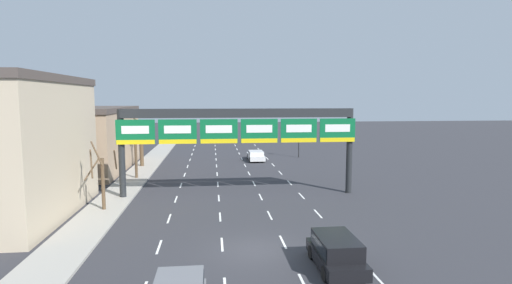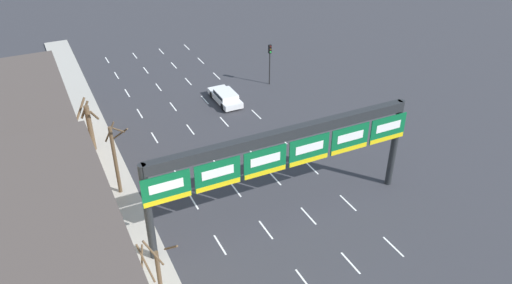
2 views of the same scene
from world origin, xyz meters
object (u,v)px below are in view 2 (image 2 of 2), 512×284
object	(u,v)px
traffic_light_near_gantry	(270,56)
tree_bare_second	(116,156)
car_white	(225,96)
tree_bare_closest	(157,270)
sign_gantry	(286,149)
tree_bare_third	(89,125)

from	to	relation	value
traffic_light_near_gantry	tree_bare_second	xyz separation A→B (m)	(-18.57, -12.30, 0.09)
car_white	traffic_light_near_gantry	distance (m)	6.71
traffic_light_near_gantry	tree_bare_closest	xyz separation A→B (m)	(-18.87, -23.40, -0.70)
sign_gantry	tree_bare_third	world-z (taller)	sign_gantry
tree_bare_second	tree_bare_third	world-z (taller)	tree_bare_second
traffic_light_near_gantry	tree_bare_closest	bearing A→B (deg)	-128.89
car_white	tree_bare_closest	size ratio (longest dim) A/B	1.00
tree_bare_closest	tree_bare_second	size ratio (longest dim) A/B	0.81
tree_bare_second	tree_bare_third	xyz separation A→B (m)	(-0.72, 6.89, -0.76)
traffic_light_near_gantry	tree_bare_closest	size ratio (longest dim) A/B	0.92
traffic_light_near_gantry	tree_bare_third	size ratio (longest dim) A/B	0.99
tree_bare_closest	tree_bare_third	xyz separation A→B (m)	(-0.41, 17.99, 0.03)
sign_gantry	traffic_light_near_gantry	distance (m)	22.14
sign_gantry	tree_bare_second	size ratio (longest dim) A/B	3.18
sign_gantry	car_white	bearing A→B (deg)	79.57
tree_bare_closest	tree_bare_third	distance (m)	17.99
sign_gantry	tree_bare_closest	xyz separation A→B (m)	(-9.65, -3.43, -3.13)
tree_bare_closest	tree_bare_third	world-z (taller)	tree_bare_closest
sign_gantry	car_white	world-z (taller)	sign_gantry
car_white	tree_bare_closest	distance (m)	25.10
sign_gantry	tree_bare_third	distance (m)	17.97
tree_bare_second	car_white	bearing A→B (deg)	39.20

